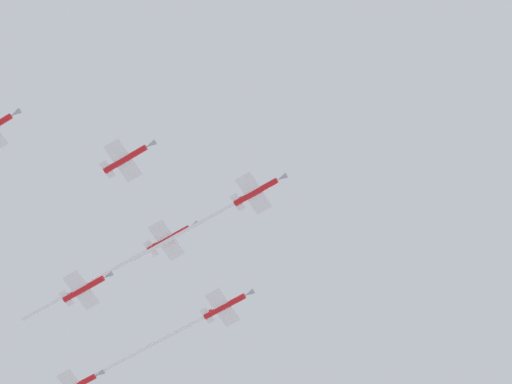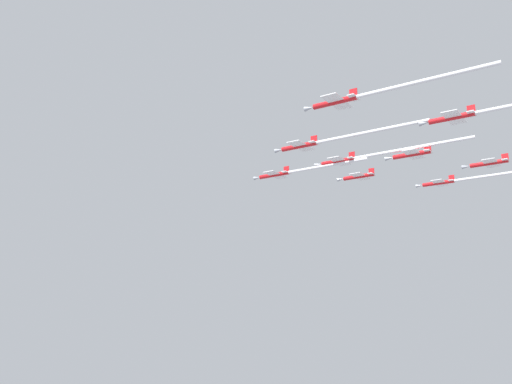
{
  "view_description": "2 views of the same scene",
  "coord_description": "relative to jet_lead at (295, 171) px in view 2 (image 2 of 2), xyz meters",
  "views": [
    {
      "loc": [
        24.34,
        78.52,
        2.19
      ],
      "look_at": [
        -0.78,
        11.52,
        181.25
      ],
      "focal_mm": 65.71,
      "sensor_mm": 36.0,
      "label": 1
    },
    {
      "loc": [
        -59.09,
        -147.22,
        132.91
      ],
      "look_at": [
        -7.82,
        7.95,
        174.41
      ],
      "focal_mm": 40.21,
      "sensor_mm": 36.0,
      "label": 2
    }
  ],
  "objects": [
    {
      "name": "jet_port_trail",
      "position": [
        22.2,
        -27.71,
        -0.99
      ],
      "size": [
        10.03,
        11.36,
        2.65
      ],
      "rotation": [
        0.0,
        0.0,
        0.68
      ],
      "color": "red"
    },
    {
      "name": "jet_port_outer",
      "position": [
        15.26,
        -19.04,
        0.73
      ],
      "size": [
        29.08,
        35.94,
        2.65
      ],
      "rotation": [
        0.0,
        0.0,
        0.68
      ],
      "color": "red"
    },
    {
      "name": "jet_lead",
      "position": [
        0.0,
        0.0,
        0.0
      ],
      "size": [
        24.41,
        30.11,
        2.65
      ],
      "rotation": [
        0.0,
        0.0,
        0.68
      ],
      "color": "red"
    },
    {
      "name": "jet_center_rear",
      "position": [
        55.09,
        -6.32,
        0.52
      ],
      "size": [
        24.94,
        30.78,
        2.65
      ],
      "rotation": [
        0.0,
        0.0,
        0.68
      ],
      "color": "red"
    },
    {
      "name": "jet_starboard_trail",
      "position": [
        22.6,
        -59.44,
        -0.42
      ],
      "size": [
        27.55,
        34.04,
        2.65
      ],
      "rotation": [
        0.0,
        0.0,
        0.68
      ],
      "color": "red"
    },
    {
      "name": "jet_port_inner",
      "position": [
        -2.13,
        -28.57,
        0.08
      ],
      "size": [
        26.76,
        33.04,
        2.65
      ],
      "rotation": [
        0.0,
        0.0,
        0.68
      ],
      "color": "red"
    },
    {
      "name": "jet_starboard_outer",
      "position": [
        -5.26,
        -55.89,
        0.91
      ],
      "size": [
        26.5,
        32.72,
        2.65
      ],
      "rotation": [
        0.0,
        0.0,
        0.68
      ],
      "color": "red"
    },
    {
      "name": "jet_tail_end",
      "position": [
        47.2,
        -27.7,
        -1.02
      ],
      "size": [
        10.03,
        11.36,
        2.65
      ],
      "rotation": [
        0.0,
        0.0,
        0.68
      ],
      "color": "red"
    },
    {
      "name": "jet_starboard_inner",
      "position": [
        22.79,
        2.78,
        1.11
      ],
      "size": [
        10.03,
        11.36,
        2.65
      ],
      "rotation": [
        0.0,
        0.0,
        0.68
      ],
      "color": "red"
    }
  ]
}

